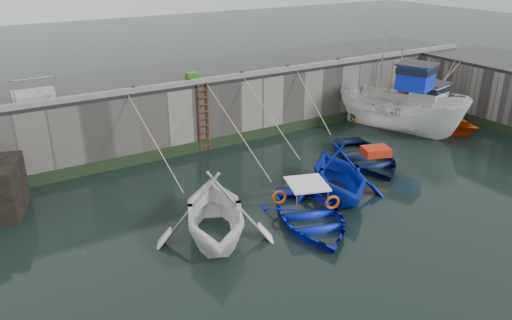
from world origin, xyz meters
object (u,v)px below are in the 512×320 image
boat_near_navy (366,162)px  bollard_a (134,89)px  boat_near_blue (310,222)px  boat_far_orange (416,115)px  bollard_b (189,81)px  bollard_c (242,74)px  boat_near_blacktrim (338,194)px  boat_near_white (215,236)px  fish_crate (192,76)px  bollard_d (288,67)px  boat_far_white (401,110)px  ladder (204,118)px  bollard_e (338,61)px

boat_near_navy → bollard_a: 10.51m
boat_near_blue → boat_far_orange: 12.61m
bollard_a → bollard_b: size_ratio=1.00×
boat_near_navy → bollard_b: (-5.99, 5.25, 3.30)m
bollard_b → bollard_c: (2.70, 0.00, 0.00)m
boat_near_blacktrim → bollard_a: (-5.44, 6.99, 3.30)m
boat_near_white → boat_near_blacktrim: (5.45, 0.34, 0.00)m
bollard_b → boat_near_blue: bearing=-84.8°
boat_near_blue → fish_crate: (-0.24, 8.93, 3.32)m
bollard_a → bollard_c: 5.20m
bollard_a → bollard_d: (7.80, 0.00, 0.00)m
boat_far_white → ladder: bearing=143.0°
boat_near_white → bollard_c: size_ratio=16.90×
boat_far_white → fish_crate: size_ratio=13.28×
boat_far_white → bollard_e: (-1.76, 3.02, 2.19)m
boat_near_blue → boat_near_blacktrim: (2.20, 1.19, 0.00)m
boat_near_blacktrim → boat_far_white: bearing=50.2°
boat_near_blacktrim → boat_near_white: bearing=-154.7°
boat_far_white → boat_far_orange: bearing=-6.6°
bollard_b → bollard_e: bearing=0.0°
boat_near_blacktrim → bollard_e: size_ratio=15.41×
ladder → bollard_a: bearing=173.6°
boat_far_white → bollard_b: bearing=141.9°
boat_near_blue → bollard_b: 8.85m
boat_near_blacktrim → boat_near_navy: size_ratio=0.94×
boat_near_white → boat_near_blue: bearing=7.9°
ladder → bollard_c: 2.81m
fish_crate → bollard_d: size_ratio=1.97×
bollard_e → ladder: bearing=-177.6°
boat_near_blue → fish_crate: 9.53m
boat_far_white → boat_near_blacktrim: bearing=-173.2°
boat_far_white → bollard_c: 8.43m
boat_near_blue → bollard_d: bollard_d is taller
bollard_a → bollard_d: bearing=0.0°
boat_near_blacktrim → fish_crate: 8.77m
boat_near_white → bollard_a: size_ratio=16.90×
boat_near_navy → boat_far_orange: (6.02, 2.70, 0.46)m
bollard_e → boat_near_blacktrim: bearing=-128.5°
boat_far_orange → bollard_a: 15.00m
boat_near_navy → fish_crate: (-5.49, 6.00, 3.32)m
bollard_b → bollard_c: bearing=0.0°
boat_far_orange → bollard_a: bearing=157.5°
boat_far_orange → bollard_d: bearing=146.7°
boat_far_orange → fish_crate: 12.31m
bollard_c → bollard_d: 2.60m
bollard_a → bollard_d: same height
boat_near_navy → bollard_a: bearing=165.8°
boat_near_white → bollard_b: (2.51, 7.33, 3.30)m
boat_near_blue → bollard_e: bearing=64.6°
boat_near_blacktrim → bollard_b: size_ratio=15.41×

